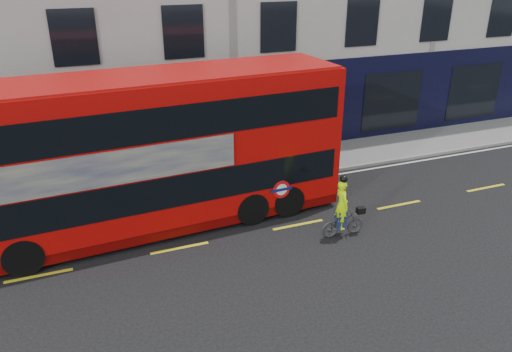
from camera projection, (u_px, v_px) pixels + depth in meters
ground at (319, 247)px, 15.26m from camera, size 120.00×120.00×0.00m
pavement at (246, 169)px, 20.78m from camera, size 60.00×3.00×0.12m
kerb at (259, 182)px, 19.50m from camera, size 60.00×0.12×0.13m
road_edge_line at (262, 187)px, 19.27m from camera, size 58.00×0.10×0.01m
lane_dashes at (298, 225)px, 16.54m from camera, size 58.00×0.12×0.01m
bus at (152, 152)px, 15.57m from camera, size 12.51×3.53×4.99m
cyclist at (343, 215)px, 15.62m from camera, size 1.47×0.60×2.10m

